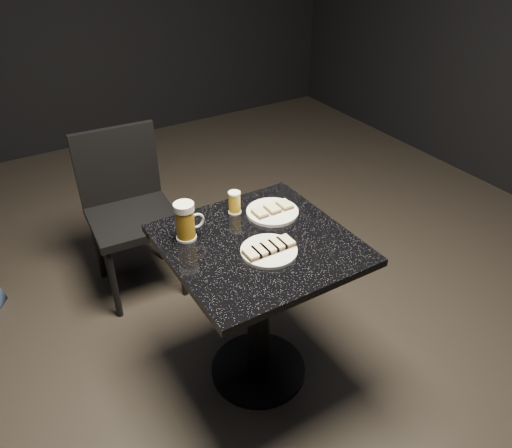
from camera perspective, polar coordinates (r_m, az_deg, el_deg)
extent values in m
plane|color=black|center=(2.46, 0.25, -16.38)|extent=(6.00, 6.00, 0.00)
cylinder|color=white|center=(1.88, 1.49, -3.11)|extent=(0.22, 0.22, 0.01)
cylinder|color=white|center=(2.12, 1.88, 1.39)|extent=(0.22, 0.22, 0.01)
cylinder|color=black|center=(2.45, 0.25, -16.19)|extent=(0.44, 0.44, 0.03)
cylinder|color=black|center=(2.19, 0.28, -10.08)|extent=(0.10, 0.10, 0.69)
cube|color=black|center=(1.96, 0.31, -2.35)|extent=(0.70, 0.70, 0.03)
cylinder|color=silver|center=(1.98, -7.95, -1.49)|extent=(0.08, 0.08, 0.01)
cylinder|color=#B9811E|center=(1.95, -8.09, 0.08)|extent=(0.07, 0.07, 0.12)
cylinder|color=white|center=(1.91, -8.26, 1.93)|extent=(0.08, 0.08, 0.03)
torus|color=silver|center=(1.95, -6.81, 0.36)|extent=(0.07, 0.01, 0.07)
cylinder|color=silver|center=(2.13, -2.44, 1.42)|extent=(0.06, 0.06, 0.01)
cylinder|color=yellow|center=(2.10, -2.46, 2.44)|extent=(0.05, 0.05, 0.08)
cylinder|color=white|center=(2.08, -2.49, 3.52)|extent=(0.05, 0.05, 0.01)
cube|color=black|center=(2.71, -13.85, 0.54)|extent=(0.47, 0.47, 0.04)
cylinder|color=black|center=(2.67, -15.92, -6.63)|extent=(0.03, 0.03, 0.43)
cylinder|color=black|center=(2.73, -8.41, -4.49)|extent=(0.03, 0.03, 0.43)
cylinder|color=black|center=(2.97, -17.64, -2.45)|extent=(0.03, 0.03, 0.43)
cylinder|color=black|center=(3.03, -10.86, -0.61)|extent=(0.03, 0.03, 0.43)
cube|color=black|center=(2.78, -15.59, 6.37)|extent=(0.44, 0.06, 0.44)
cube|color=#4C3521|center=(1.85, -0.49, -3.54)|extent=(0.05, 0.07, 0.01)
cube|color=beige|center=(1.84, -0.49, -3.30)|extent=(0.05, 0.07, 0.01)
cube|color=#4C3521|center=(1.86, 0.51, -3.18)|extent=(0.05, 0.07, 0.01)
cube|color=beige|center=(1.86, 0.51, -2.94)|extent=(0.05, 0.07, 0.01)
cube|color=#4C3521|center=(1.88, 1.49, -2.82)|extent=(0.05, 0.07, 0.01)
cube|color=beige|center=(1.87, 1.50, -2.58)|extent=(0.05, 0.07, 0.01)
cube|color=#4C3521|center=(1.89, 2.46, -2.46)|extent=(0.05, 0.07, 0.01)
cube|color=beige|center=(1.89, 2.46, -2.23)|extent=(0.05, 0.07, 0.01)
cube|color=#4C3521|center=(1.91, 3.40, -2.11)|extent=(0.05, 0.07, 0.01)
cube|color=beige|center=(1.91, 3.41, -1.88)|extent=(0.05, 0.07, 0.01)
cube|color=#4C3521|center=(2.08, 0.46, 1.19)|extent=(0.05, 0.07, 0.01)
cube|color=beige|center=(2.08, 0.46, 1.42)|extent=(0.05, 0.07, 0.01)
cube|color=#4C3521|center=(2.11, 1.89, 1.66)|extent=(0.05, 0.07, 0.01)
cube|color=#D1D184|center=(2.10, 1.89, 1.88)|extent=(0.05, 0.07, 0.01)
cube|color=#4C3521|center=(2.14, 3.28, 2.12)|extent=(0.05, 0.07, 0.01)
cube|color=#D1D184|center=(2.13, 3.29, 2.33)|extent=(0.05, 0.07, 0.01)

